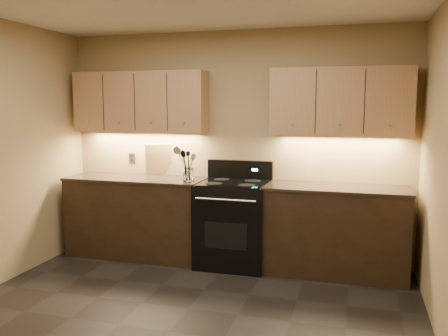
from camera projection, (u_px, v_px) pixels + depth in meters
The scene contains 15 objects.
floor at pixel (169, 332), 3.72m from camera, with size 4.00×4.00×0.00m, color black.
wall_back at pixel (234, 146), 5.45m from camera, with size 4.00×0.04×2.60m, color tan.
counter_left at pixel (137, 216), 5.57m from camera, with size 1.62×0.62×0.93m.
counter_right at pixel (336, 230), 4.95m from camera, with size 1.46×0.62×0.93m.
stove at pixel (234, 222), 5.23m from camera, with size 0.76×0.68×1.14m.
upper_cab_left at pixel (140, 102), 5.54m from camera, with size 1.60×0.30×0.70m, color tan.
upper_cab_right at pixel (340, 102), 4.92m from camera, with size 1.44×0.30×0.70m, color tan.
outlet_plate at pixel (132, 158), 5.82m from camera, with size 0.09×0.01×0.12m, color #B2B5BA.
utensil_crock at pixel (188, 175), 5.23m from camera, with size 0.15×0.15×0.15m.
cutting_board at pixel (158, 159), 5.68m from camera, with size 0.31×0.02×0.39m, color tan.
wooden_spoon at pixel (186, 166), 5.22m from camera, with size 0.06×0.06×0.30m, color tan, non-canonical shape.
black_spoon at pixel (188, 164), 5.24m from camera, with size 0.06×0.06×0.34m, color black, non-canonical shape.
black_turner at pixel (189, 165), 5.18m from camera, with size 0.08×0.08×0.33m, color black, non-canonical shape.
steel_spatula at pixel (191, 163), 5.21m from camera, with size 0.08×0.08×0.36m, color silver, non-canonical shape.
steel_skimmer at pixel (191, 162), 5.19m from camera, with size 0.09×0.09×0.40m, color silver, non-canonical shape.
Camera 1 is at (1.38, -3.26, 1.77)m, focal length 38.00 mm.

